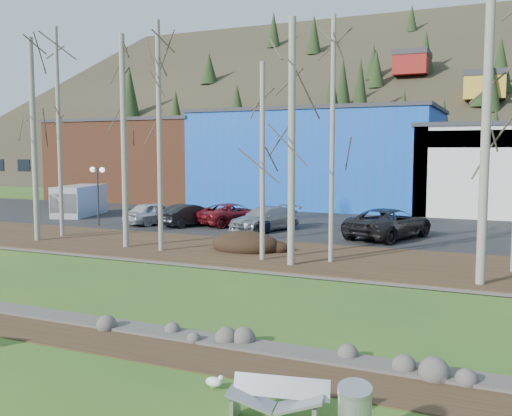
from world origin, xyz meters
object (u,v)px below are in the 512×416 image
at_px(car_0, 155,213).
at_px(van_grey, 78,201).
at_px(car_1, 190,215).
at_px(seagull, 214,382).
at_px(car_5, 389,223).
at_px(car_2, 233,214).
at_px(car_4, 265,219).
at_px(street_lamp, 98,180).
at_px(car_3, 264,219).
at_px(bench_damaged, 277,400).

bearing_deg(car_0, van_grey, 5.87).
xyz_separation_m(car_1, van_grey, (-10.13, 1.47, 0.41)).
xyz_separation_m(seagull, car_5, (-0.55, 20.60, 0.77)).
bearing_deg(car_2, car_4, 178.70).
bearing_deg(street_lamp, car_2, 44.09).
relative_size(car_3, car_5, 0.84).
distance_m(seagull, car_0, 25.56).
distance_m(car_0, car_2, 4.99).
bearing_deg(seagull, car_0, 106.93).
bearing_deg(car_5, seagull, 110.35).
distance_m(car_0, car_1, 2.41).
relative_size(street_lamp, van_grey, 0.69).
xyz_separation_m(seagull, street_lamp, (-18.11, 18.55, 2.84)).
xyz_separation_m(car_0, car_4, (7.45, 0.28, -0.06)).
height_order(car_2, car_5, car_5).
relative_size(bench_damaged, car_0, 0.43).
height_order(bench_damaged, van_grey, van_grey).
bearing_deg(bench_damaged, car_3, 102.67).
xyz_separation_m(car_4, car_5, (7.24, -0.19, 0.15)).
height_order(car_4, van_grey, van_grey).
bearing_deg(car_5, car_3, 18.67).
bearing_deg(car_2, car_1, 56.75).
bearing_deg(van_grey, seagull, -59.50).
distance_m(car_2, car_3, 3.20).
bearing_deg(bench_damaged, car_4, 102.58).
xyz_separation_m(car_2, car_4, (2.75, -1.40, -0.03)).
distance_m(bench_damaged, car_4, 23.51).
xyz_separation_m(car_5, van_grey, (-22.43, 1.67, 0.28)).
xyz_separation_m(bench_damaged, car_2, (-12.18, 22.93, 0.44)).
bearing_deg(car_2, street_lamp, 51.34).
bearing_deg(car_2, car_3, 176.23).
relative_size(car_2, car_3, 1.02).
height_order(seagull, car_1, car_1).
bearing_deg(car_1, seagull, 141.40).
relative_size(street_lamp, car_4, 0.95).
height_order(car_0, car_4, car_0).
bearing_deg(van_grey, car_2, -15.76).
distance_m(car_2, van_grey, 12.44).
relative_size(car_3, car_4, 1.26).
distance_m(car_0, car_5, 14.69).
relative_size(bench_damaged, car_4, 0.47).
xyz_separation_m(car_3, van_grey, (-15.22, 1.65, 0.38)).
bearing_deg(car_4, van_grey, 174.93).
distance_m(seagull, car_5, 20.62).
distance_m(car_0, car_3, 7.48).
distance_m(bench_damaged, car_1, 25.96).
height_order(car_1, car_4, car_1).
bearing_deg(van_grey, car_4, -20.96).
bearing_deg(car_0, bench_damaged, 147.15).
bearing_deg(car_5, van_grey, 14.57).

